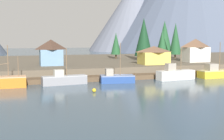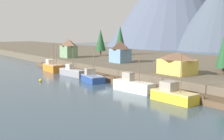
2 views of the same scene
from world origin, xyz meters
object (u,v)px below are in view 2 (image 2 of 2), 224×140
object	(u,v)px
house_yellow	(177,63)
channel_buoy	(41,80)
fishing_boat_orange	(53,67)
house_green	(69,48)
conifer_back_right	(120,38)
conifer_mid_left	(101,40)
house_blue	(120,51)
fishing_boat_grey	(72,72)
fishing_boat_white	(133,85)
conifer_back_left	(224,50)
fishing_boat_blue	(92,78)
fishing_boat_yellow	(173,95)

from	to	relation	value
house_yellow	channel_buoy	size ratio (longest dim) A/B	10.96
fishing_boat_orange	house_green	bearing A→B (deg)	138.51
channel_buoy	conifer_back_right	bearing A→B (deg)	121.40
fishing_boat_orange	conifer_mid_left	distance (m)	30.37
house_blue	house_yellow	world-z (taller)	house_blue
fishing_boat_grey	fishing_boat_white	xyz separation A→B (m)	(25.30, -0.25, 0.17)
conifer_mid_left	fishing_boat_white	bearing A→B (deg)	-27.41
conifer_back_left	channel_buoy	distance (m)	41.78
fishing_boat_orange	conifer_mid_left	size ratio (longest dim) A/B	0.82
fishing_boat_blue	conifer_back_left	xyz separation A→B (m)	(21.01, 20.03, 6.90)
fishing_boat_orange	house_blue	xyz separation A→B (m)	(10.84, 16.60, 4.64)
fishing_boat_blue	conifer_mid_left	bearing A→B (deg)	153.25
conifer_back_right	fishing_boat_grey	bearing A→B (deg)	-55.44
house_yellow	fishing_boat_grey	bearing A→B (deg)	-155.26
house_blue	conifer_mid_left	world-z (taller)	conifer_mid_left
fishing_boat_white	conifer_back_left	bearing A→B (deg)	64.06
conifer_back_left	channel_buoy	bearing A→B (deg)	-133.64
fishing_boat_blue	fishing_boat_yellow	size ratio (longest dim) A/B	1.00
conifer_back_left	fishing_boat_yellow	bearing A→B (deg)	-79.03
house_yellow	conifer_mid_left	xyz separation A→B (m)	(-50.87, 14.10, 3.36)
fishing_boat_blue	channel_buoy	distance (m)	12.20
fishing_boat_yellow	channel_buoy	bearing A→B (deg)	-165.18
fishing_boat_blue	fishing_boat_orange	bearing A→B (deg)	-171.61
house_green	conifer_back_right	world-z (taller)	conifer_back_right
fishing_boat_yellow	conifer_back_right	size ratio (longest dim) A/B	0.76
fishing_boat_yellow	conifer_back_left	xyz separation A→B (m)	(-3.80, 19.63, 6.69)
fishing_boat_yellow	house_blue	distance (m)	40.32
channel_buoy	fishing_boat_yellow	bearing A→B (deg)	17.44
fishing_boat_blue	conifer_back_right	distance (m)	49.11
fishing_boat_orange	house_yellow	distance (m)	39.19
house_yellow	conifer_back_left	size ratio (longest dim) A/B	0.83
fishing_boat_orange	fishing_boat_blue	world-z (taller)	fishing_boat_blue
house_green	house_yellow	size ratio (longest dim) A/B	0.84
fishing_boat_grey	conifer_mid_left	xyz separation A→B (m)	(-25.20, 25.93, 7.25)
conifer_mid_left	channel_buoy	size ratio (longest dim) A/B	14.10
fishing_boat_grey	house_yellow	size ratio (longest dim) A/B	1.21
conifer_mid_left	conifer_back_left	size ratio (longest dim) A/B	1.06
conifer_back_right	channel_buoy	world-z (taller)	conifer_back_right
fishing_boat_yellow	house_green	xyz separation A→B (m)	(-60.25, 12.20, 4.62)
house_green	channel_buoy	world-z (taller)	house_green
fishing_boat_white	house_green	bearing A→B (deg)	159.14
conifer_back_left	fishing_boat_white	bearing A→B (deg)	-108.90
house_yellow	conifer_back_right	bearing A→B (deg)	155.91
house_green	conifer_back_left	distance (m)	56.97
fishing_boat_yellow	house_green	bearing A→B (deg)	165.93
fishing_boat_yellow	conifer_mid_left	distance (m)	66.78
fishing_boat_orange	fishing_boat_blue	size ratio (longest dim) A/B	0.96
fishing_boat_grey	fishing_boat_orange	bearing A→B (deg)	175.27
fishing_boat_yellow	house_yellow	bearing A→B (deg)	127.46
fishing_boat_blue	fishing_boat_white	world-z (taller)	fishing_boat_blue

